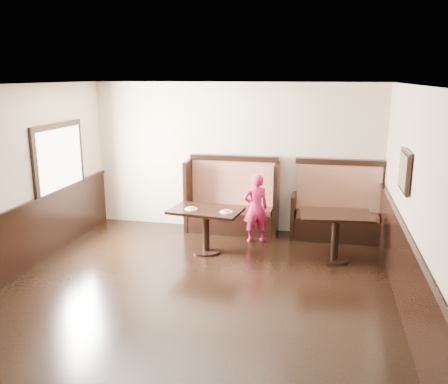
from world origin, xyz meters
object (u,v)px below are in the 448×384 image
(booth_main, at_px, (232,204))
(table_neighbor, at_px, (336,225))
(table_main, at_px, (206,219))
(child, at_px, (256,208))
(booth_neighbor, at_px, (337,213))

(booth_main, relative_size, table_neighbor, 1.47)
(booth_main, bearing_deg, table_main, -100.42)
(booth_main, bearing_deg, table_neighbor, -29.86)
(table_main, bearing_deg, table_neighbor, 10.11)
(booth_main, bearing_deg, child, -43.77)
(table_main, distance_m, table_neighbor, 2.12)
(table_main, relative_size, child, 1.01)
(table_neighbor, xyz_separation_m, child, (-1.38, 0.59, 0.04))
(booth_main, height_order, table_main, booth_main)
(booth_main, xyz_separation_m, child, (0.52, -0.50, 0.10))
(table_neighbor, relative_size, child, 0.96)
(booth_main, height_order, child, booth_main)
(booth_main, height_order, booth_neighbor, same)
(booth_neighbor, height_order, table_neighbor, booth_neighbor)
(booth_main, distance_m, table_main, 1.20)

